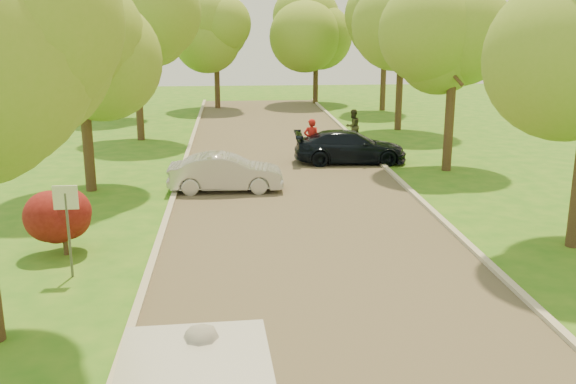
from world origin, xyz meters
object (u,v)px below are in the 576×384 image
object	(u,v)px
person_olive	(353,126)
silver_sedan	(226,173)
street_sign	(67,212)
dark_sedan	(350,147)
person_striped	(311,140)

from	to	relation	value
person_olive	silver_sedan	bearing A→B (deg)	26.35
street_sign	silver_sedan	world-z (taller)	street_sign
person_olive	dark_sedan	bearing A→B (deg)	49.14
person_olive	person_striped	bearing A→B (deg)	28.60
silver_sedan	person_olive	xyz separation A→B (m)	(6.10, 8.79, 0.16)
silver_sedan	dark_sedan	world-z (taller)	dark_sedan
street_sign	dark_sedan	xyz separation A→B (m)	(8.63, 11.74, -0.89)
person_striped	person_olive	bearing A→B (deg)	-123.23
street_sign	person_olive	xyz separation A→B (m)	(9.60, 16.32, -0.75)
dark_sedan	person_olive	xyz separation A→B (m)	(0.97, 4.58, 0.14)
dark_sedan	street_sign	bearing A→B (deg)	146.54
dark_sedan	person_striped	xyz separation A→B (m)	(-1.55, 0.62, 0.22)
silver_sedan	person_striped	bearing A→B (deg)	-35.47
person_olive	street_sign	bearing A→B (deg)	30.64
dark_sedan	silver_sedan	bearing A→B (deg)	132.26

